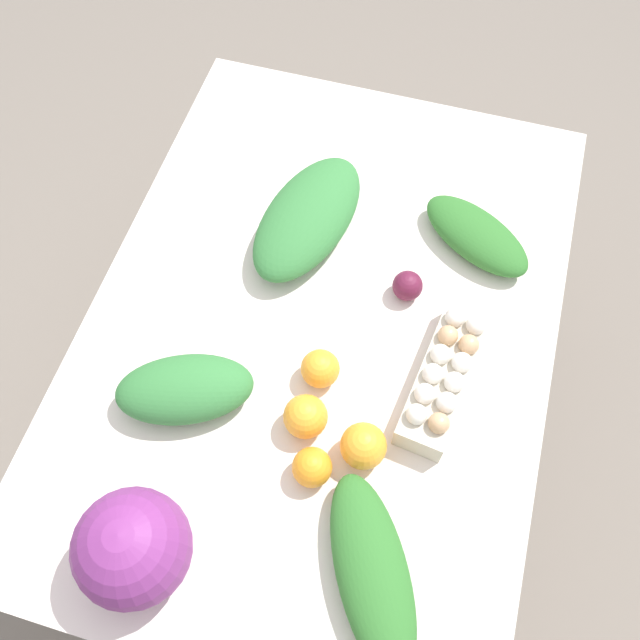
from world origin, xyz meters
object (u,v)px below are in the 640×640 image
at_px(greens_bunch_kale, 372,572).
at_px(orange_2, 306,417).
at_px(greens_bunch_beet_tops, 476,235).
at_px(greens_bunch_chard, 308,218).
at_px(orange_1, 312,467).
at_px(greens_bunch_dandelion, 185,389).
at_px(cabbage_purple, 132,548).
at_px(orange_0, 320,369).
at_px(egg_carton, 445,375).
at_px(orange_3, 363,446).
at_px(beet_root, 407,286).

relative_size(greens_bunch_kale, orange_2, 4.08).
relative_size(greens_bunch_beet_tops, greens_bunch_chard, 0.74).
height_order(greens_bunch_beet_tops, orange_1, orange_1).
height_order(greens_bunch_dandelion, greens_bunch_kale, greens_bunch_dandelion).
distance_m(cabbage_purple, greens_bunch_kale, 0.38).
bearing_deg(orange_0, greens_bunch_kale, -150.89).
relative_size(greens_bunch_chard, orange_2, 4.25).
height_order(egg_carton, greens_bunch_chard, greens_bunch_chard).
bearing_deg(cabbage_purple, greens_bunch_dandelion, 6.73).
distance_m(orange_0, orange_3, 0.17).
height_order(greens_bunch_beet_tops, greens_bunch_chard, greens_bunch_chard).
bearing_deg(orange_2, orange_3, -102.27).
bearing_deg(orange_1, orange_3, -51.83).
height_order(greens_bunch_kale, orange_1, greens_bunch_kale).
bearing_deg(orange_1, cabbage_purple, 133.77).
xyz_separation_m(orange_0, orange_1, (-0.18, -0.04, -0.00)).
xyz_separation_m(greens_bunch_chard, beet_root, (-0.09, -0.23, -0.02)).
bearing_deg(greens_bunch_chard, egg_carton, -128.10).
bearing_deg(greens_bunch_dandelion, orange_0, -63.56).
distance_m(egg_carton, greens_bunch_chard, 0.43).
xyz_separation_m(beet_root, orange_1, (-0.41, 0.08, 0.00)).
bearing_deg(orange_2, orange_0, 0.71).
bearing_deg(greens_bunch_dandelion, egg_carton, -70.27).
bearing_deg(greens_bunch_kale, cabbage_purple, 101.98).
bearing_deg(cabbage_purple, orange_3, -47.55).
height_order(egg_carton, orange_1, egg_carton).
bearing_deg(greens_bunch_beet_tops, orange_1, 161.58).
relative_size(egg_carton, orange_3, 3.70).
xyz_separation_m(greens_bunch_kale, orange_0, (0.32, 0.18, -0.00)).
relative_size(orange_1, orange_3, 0.85).
distance_m(egg_carton, beet_root, 0.20).
xyz_separation_m(egg_carton, beet_root, (0.17, 0.11, -0.01)).
bearing_deg(greens_bunch_chard, cabbage_purple, 174.36).
bearing_deg(beet_root, orange_3, 179.70).
relative_size(egg_carton, beet_root, 5.06).
bearing_deg(orange_0, beet_root, -27.34).
xyz_separation_m(cabbage_purple, orange_0, (0.40, -0.19, -0.06)).
height_order(greens_bunch_chard, greens_bunch_dandelion, greens_bunch_chard).
bearing_deg(greens_bunch_kale, greens_bunch_beet_tops, -3.74).
xyz_separation_m(cabbage_purple, orange_3, (0.28, -0.30, -0.05)).
relative_size(cabbage_purple, orange_0, 2.57).
relative_size(greens_bunch_dandelion, orange_3, 3.02).
relative_size(greens_bunch_chard, greens_bunch_kale, 1.04).
bearing_deg(greens_bunch_kale, beet_root, 6.67).
relative_size(orange_0, orange_3, 0.88).
bearing_deg(orange_3, beet_root, -0.30).
distance_m(cabbage_purple, beet_root, 0.70).
height_order(cabbage_purple, orange_2, cabbage_purple).
distance_m(greens_bunch_kale, orange_3, 0.21).
bearing_deg(egg_carton, orange_0, -69.94).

